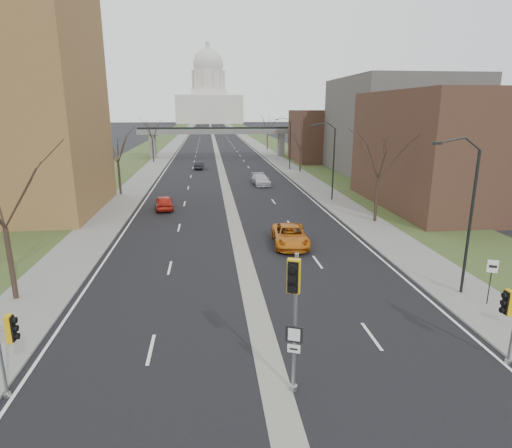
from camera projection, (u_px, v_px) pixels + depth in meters
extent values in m
plane|color=black|center=(271.00, 369.00, 17.28)|extent=(700.00, 700.00, 0.00)
cube|color=black|center=(213.00, 137.00, 161.23)|extent=(20.00, 600.00, 0.01)
cube|color=gray|center=(213.00, 137.00, 161.23)|extent=(1.20, 600.00, 0.02)
cube|color=gray|center=(245.00, 137.00, 162.51)|extent=(4.00, 600.00, 0.12)
cube|color=gray|center=(181.00, 137.00, 159.92)|extent=(4.00, 600.00, 0.12)
cube|color=#334720|center=(261.00, 137.00, 163.16)|extent=(8.00, 600.00, 0.10)
cube|color=#334720|center=(165.00, 137.00, 159.27)|extent=(8.00, 600.00, 0.10)
cube|color=#513325|center=(457.00, 150.00, 45.18)|extent=(16.00, 20.00, 12.00)
cube|color=#595752|center=(397.00, 127.00, 68.25)|extent=(18.00, 22.00, 15.00)
cube|color=#513325|center=(329.00, 136.00, 85.53)|extent=(14.00, 14.00, 10.00)
cube|color=slate|center=(153.00, 146.00, 91.89)|extent=(1.20, 2.50, 5.00)
cube|color=slate|center=(281.00, 145.00, 94.91)|extent=(1.20, 2.50, 5.00)
cube|color=slate|center=(218.00, 132.00, 92.62)|extent=(34.00, 3.00, 1.00)
cube|color=black|center=(217.00, 128.00, 92.44)|extent=(34.00, 0.15, 0.50)
cube|color=beige|center=(209.00, 110.00, 321.78)|extent=(48.00, 42.00, 20.00)
cube|color=beige|center=(209.00, 93.00, 318.66)|extent=(26.00, 26.00, 5.00)
cylinder|color=beige|center=(209.00, 80.00, 316.32)|extent=(22.00, 22.00, 14.00)
sphere|color=beige|center=(208.00, 64.00, 313.47)|extent=(22.00, 22.00, 22.00)
cylinder|color=beige|center=(208.00, 48.00, 310.48)|extent=(3.60, 3.60, 4.50)
cylinder|color=black|center=(470.00, 224.00, 23.24)|extent=(0.16, 0.16, 8.00)
cube|color=black|center=(439.00, 143.00, 21.86)|extent=(0.45, 0.18, 0.14)
cylinder|color=black|center=(333.00, 165.00, 48.19)|extent=(0.16, 0.16, 8.00)
cube|color=black|center=(315.00, 125.00, 46.81)|extent=(0.45, 0.18, 0.14)
cylinder|color=black|center=(290.00, 146.00, 73.14)|extent=(0.16, 0.16, 8.00)
cube|color=black|center=(277.00, 120.00, 71.76)|extent=(0.45, 0.18, 0.14)
cylinder|color=#382B21|center=(11.00, 264.00, 23.00)|extent=(0.28, 0.28, 4.00)
cylinder|color=#382B21|center=(120.00, 179.00, 51.82)|extent=(0.28, 0.28, 3.75)
cylinder|color=#382B21|center=(153.00, 151.00, 84.39)|extent=(0.28, 0.28, 4.25)
cylinder|color=#382B21|center=(376.00, 200.00, 39.24)|extent=(0.28, 0.28, 4.00)
cylinder|color=#382B21|center=(300.00, 161.00, 70.98)|extent=(0.28, 0.28, 3.50)
cylinder|color=#382B21|center=(267.00, 141.00, 109.27)|extent=(0.28, 0.28, 4.25)
cylinder|color=gray|center=(7.00, 395.00, 15.57)|extent=(0.25, 0.25, 0.18)
cube|color=gold|center=(10.00, 329.00, 14.95)|extent=(0.37, 0.39, 1.01)
cylinder|color=gray|center=(295.00, 325.00, 15.28)|extent=(0.15, 0.15, 5.40)
cylinder|color=gray|center=(293.00, 388.00, 15.95)|extent=(0.29, 0.29, 0.21)
cube|color=gold|center=(294.00, 276.00, 14.26)|extent=(0.56, 0.55, 1.19)
cube|color=black|center=(295.00, 333.00, 15.36)|extent=(0.59, 0.27, 0.62)
cube|color=silver|center=(294.00, 347.00, 15.51)|extent=(0.45, 0.21, 0.31)
cylinder|color=gray|center=(508.00, 362.00, 17.63)|extent=(0.25, 0.25, 0.18)
cube|color=gold|center=(508.00, 302.00, 16.87)|extent=(0.37, 0.39, 1.03)
cylinder|color=black|center=(489.00, 285.00, 22.53)|extent=(0.06, 0.06, 2.13)
cube|color=silver|center=(492.00, 266.00, 22.25)|extent=(0.50, 0.24, 0.68)
imported|color=#B52114|center=(164.00, 202.00, 44.70)|extent=(2.25, 4.56, 1.50)
imported|color=black|center=(199.00, 165.00, 74.88)|extent=(1.71, 4.09, 1.31)
imported|color=#C66915|center=(290.00, 235.00, 32.86)|extent=(2.96, 5.73, 1.55)
imported|color=#B9B8C0|center=(261.00, 180.00, 59.10)|extent=(2.46, 5.25, 1.48)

